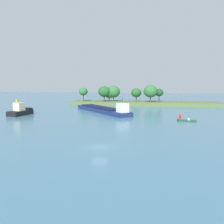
{
  "coord_description": "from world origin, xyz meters",
  "views": [
    {
      "loc": [
        8.47,
        -37.91,
        10.61
      ],
      "look_at": [
        -4.18,
        36.87,
        1.2
      ],
      "focal_mm": 39.03,
      "sensor_mm": 36.0,
      "label": 1
    }
  ],
  "objects_px": {
    "cargo_barge": "(103,109)",
    "tugboat": "(20,111)",
    "fishing_skiff": "(187,121)",
    "channel_buoy_red": "(180,116)"
  },
  "relations": [
    {
      "from": "fishing_skiff",
      "to": "channel_buoy_red",
      "type": "distance_m",
      "value": 4.08
    },
    {
      "from": "cargo_barge",
      "to": "channel_buoy_red",
      "type": "distance_m",
      "value": 27.78
    },
    {
      "from": "fishing_skiff",
      "to": "tugboat",
      "type": "distance_m",
      "value": 51.29
    },
    {
      "from": "channel_buoy_red",
      "to": "fishing_skiff",
      "type": "bearing_deg",
      "value": -68.32
    },
    {
      "from": "cargo_barge",
      "to": "fishing_skiff",
      "type": "distance_m",
      "value": 30.88
    },
    {
      "from": "cargo_barge",
      "to": "tugboat",
      "type": "bearing_deg",
      "value": -154.8
    },
    {
      "from": "cargo_barge",
      "to": "channel_buoy_red",
      "type": "height_order",
      "value": "cargo_barge"
    },
    {
      "from": "cargo_barge",
      "to": "fishing_skiff",
      "type": "xyz_separation_m",
      "value": [
        26.55,
        -15.74,
        -0.78
      ]
    },
    {
      "from": "cargo_barge",
      "to": "tugboat",
      "type": "relative_size",
      "value": 3.05
    },
    {
      "from": "cargo_barge",
      "to": "fishing_skiff",
      "type": "bearing_deg",
      "value": -30.66
    }
  ]
}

